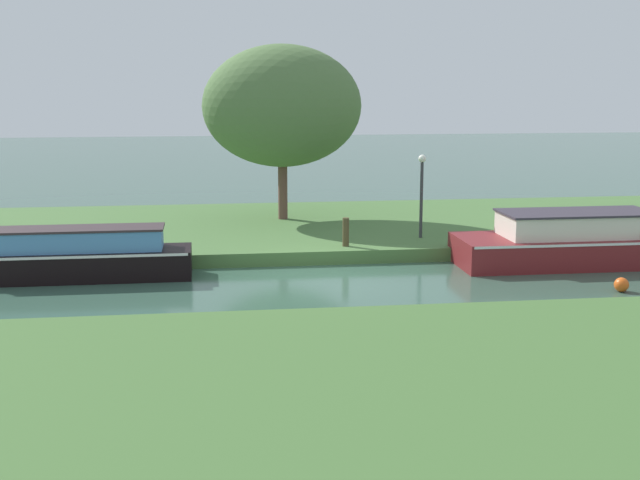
% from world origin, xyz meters
% --- Properties ---
extents(ground_plane, '(120.00, 120.00, 0.00)m').
position_xyz_m(ground_plane, '(0.00, 0.00, 0.00)').
color(ground_plane, '#375949').
extents(riverbank_far, '(72.00, 10.00, 0.40)m').
position_xyz_m(riverbank_far, '(0.00, 7.00, 0.20)').
color(riverbank_far, '#486F39').
rests_on(riverbank_far, ground_plane).
extents(riverbank_near, '(72.00, 10.00, 0.40)m').
position_xyz_m(riverbank_near, '(0.00, -9.00, 0.20)').
color(riverbank_near, '#426932').
rests_on(riverbank_near, ground_plane).
extents(maroon_barge, '(6.05, 2.36, 1.55)m').
position_xyz_m(maroon_barge, '(7.32, 1.20, 0.68)').
color(maroon_barge, maroon).
rests_on(maroon_barge, ground_plane).
extents(black_narrowboat, '(6.96, 1.51, 1.40)m').
position_xyz_m(black_narrowboat, '(-6.82, 1.20, 0.60)').
color(black_narrowboat, black).
rests_on(black_narrowboat, ground_plane).
extents(willow_tree_left, '(5.55, 4.22, 6.10)m').
position_xyz_m(willow_tree_left, '(-0.31, 7.97, 4.37)').
color(willow_tree_left, brown).
rests_on(willow_tree_left, riverbank_far).
extents(lamp_post, '(0.24, 0.24, 2.60)m').
position_xyz_m(lamp_post, '(3.64, 3.79, 2.06)').
color(lamp_post, '#333338').
rests_on(lamp_post, riverbank_far).
extents(mooring_post_near, '(0.19, 0.19, 0.85)m').
position_xyz_m(mooring_post_near, '(1.08, 2.74, 0.83)').
color(mooring_post_near, '#463C23').
rests_on(mooring_post_near, riverbank_far).
extents(mooring_post_far, '(0.14, 0.14, 0.60)m').
position_xyz_m(mooring_post_far, '(-8.03, 2.74, 0.70)').
color(mooring_post_far, '#543A1F').
rests_on(mooring_post_far, riverbank_far).
extents(channel_buoy, '(0.37, 0.37, 0.37)m').
position_xyz_m(channel_buoy, '(7.35, -2.07, 0.18)').
color(channel_buoy, '#E55919').
rests_on(channel_buoy, ground_plane).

